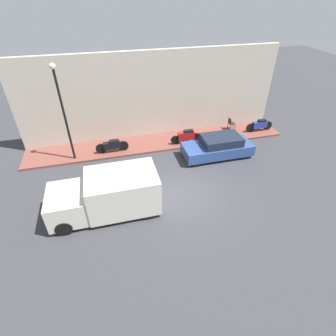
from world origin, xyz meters
The scene contains 10 objects.
ground_plane centered at (0.00, 0.00, 0.00)m, with size 60.00×60.00×0.00m, color #38383D.
sidewalk centered at (5.03, 0.00, 0.06)m, with size 2.22×16.18×0.13m.
building_facade centered at (6.29, 0.00, 2.67)m, with size 0.30×16.18×5.34m.
parked_car centered at (2.66, -2.98, 0.62)m, with size 1.63×4.01×1.28m.
delivery_van centered at (-0.34, 3.57, 0.95)m, with size 2.06×4.64×1.87m.
motorcycle_blue centered at (4.71, -6.91, 0.56)m, with size 0.30×1.90×0.80m.
motorcycle_black centered at (4.50, 2.95, 0.55)m, with size 0.30×1.92×0.76m.
motorcycle_red centered at (4.41, -1.61, 0.59)m, with size 0.30×1.96×0.86m.
streetlamp centered at (4.35, 5.15, 3.34)m, with size 0.30×0.30×5.26m.
cafe_chair centered at (5.41, -5.13, 0.60)m, with size 0.40×0.40×0.82m.
Camera 1 is at (-9.26, 3.17, 8.42)m, focal length 28.00 mm.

